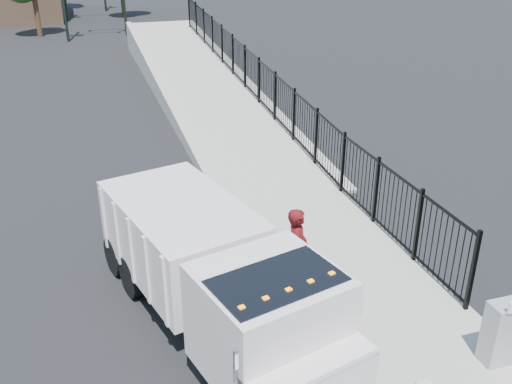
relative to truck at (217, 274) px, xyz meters
name	(u,v)px	position (x,y,z in m)	size (l,w,h in m)	color
ground	(272,290)	(1.45, 1.01, -1.34)	(120.00, 120.00, 0.00)	black
sidewalk	(395,326)	(3.38, -0.99, -1.28)	(3.55, 12.00, 0.12)	#9E998E
curb	(306,345)	(1.45, -0.99, -1.26)	(0.30, 12.00, 0.16)	#ADAAA3
ramp	(204,94)	(3.58, 17.01, -1.34)	(3.95, 24.00, 1.70)	#9E998E
iron_fence	(259,95)	(5.00, 13.01, -0.44)	(0.10, 28.00, 1.80)	black
truck	(217,274)	(0.00, 0.00, 0.00)	(3.88, 7.28, 2.38)	black
worker	(297,250)	(1.92, 0.73, -0.25)	(0.71, 0.46, 1.94)	#4F0B0F
utility_cabinet	(500,333)	(4.55, -2.46, -0.59)	(0.55, 0.40, 1.25)	gray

